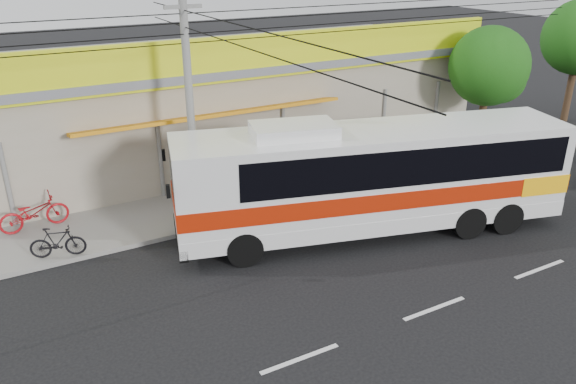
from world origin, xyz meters
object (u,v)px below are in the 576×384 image
object	(u,v)px
utility_pole	(184,27)
tree_near	(491,69)
motorbike_red	(34,213)
motorbike_dark	(57,242)
coach_bus	(379,172)

from	to	relation	value
utility_pole	tree_near	world-z (taller)	utility_pole
motorbike_red	motorbike_dark	world-z (taller)	motorbike_red
motorbike_dark	utility_pole	size ratio (longest dim) A/B	0.05
tree_near	motorbike_dark	bearing A→B (deg)	-177.01
utility_pole	tree_near	bearing A→B (deg)	1.04
coach_bus	motorbike_dark	xyz separation A→B (m)	(-9.37, 2.91, -1.42)
coach_bus	motorbike_red	xyz separation A→B (m)	(-9.75, 5.19, -1.33)
coach_bus	motorbike_red	size ratio (longest dim) A/B	5.92
motorbike_dark	tree_near	bearing A→B (deg)	-69.97
motorbike_dark	utility_pole	bearing A→B (deg)	-64.25
motorbike_dark	coach_bus	bearing A→B (deg)	-90.23
coach_bus	tree_near	world-z (taller)	tree_near
motorbike_red	utility_pole	xyz separation A→B (m)	(4.95, -1.58, 5.65)
coach_bus	motorbike_dark	distance (m)	9.92
motorbike_dark	tree_near	world-z (taller)	tree_near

